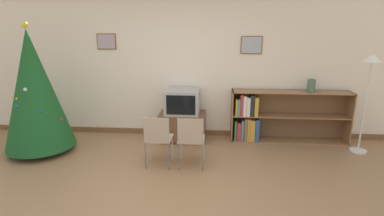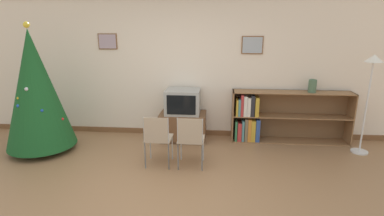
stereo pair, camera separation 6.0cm
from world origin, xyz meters
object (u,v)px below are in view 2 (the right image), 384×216
at_px(vase, 312,86).
at_px(standing_lamp, 371,79).
at_px(folding_chair_right, 191,139).
at_px(folding_chair_left, 158,138).
at_px(television, 183,102).
at_px(bookshelf, 269,117).
at_px(tv_console, 183,126).
at_px(christmas_tree, 36,90).

distance_m(vase, standing_lamp, 0.90).
relative_size(folding_chair_right, standing_lamp, 0.49).
bearing_deg(folding_chair_left, television, 77.65).
bearing_deg(bookshelf, folding_chair_right, -137.24).
distance_m(tv_console, vase, 2.46).
xyz_separation_m(tv_console, folding_chair_right, (0.25, -1.15, 0.21)).
bearing_deg(folding_chair_left, folding_chair_right, 0.00).
height_order(christmas_tree, vase, christmas_tree).
height_order(folding_chair_left, folding_chair_right, same).
bearing_deg(tv_console, folding_chair_right, -77.68).
distance_m(tv_console, television, 0.49).
distance_m(folding_chair_left, vase, 2.92).
bearing_deg(folding_chair_right, christmas_tree, 170.42).
distance_m(folding_chair_right, bookshelf, 1.85).
height_order(christmas_tree, folding_chair_left, christmas_tree).
height_order(tv_console, folding_chair_left, folding_chair_left).
height_order(bookshelf, vase, vase).
bearing_deg(vase, bookshelf, 178.33).
bearing_deg(tv_console, vase, 2.10).
bearing_deg(bookshelf, vase, -1.67).
height_order(folding_chair_right, vase, vase).
distance_m(christmas_tree, bookshelf, 4.12).
distance_m(christmas_tree, vase, 4.77).
bearing_deg(television, folding_chair_left, -102.35).
height_order(tv_console, standing_lamp, standing_lamp).
height_order(folding_chair_left, standing_lamp, standing_lamp).
relative_size(folding_chair_left, folding_chair_right, 1.00).
bearing_deg(vase, standing_lamp, -27.66).
bearing_deg(christmas_tree, folding_chair_left, -11.78).
xyz_separation_m(television, standing_lamp, (3.10, -0.32, 0.53)).
bearing_deg(vase, tv_console, -177.90).
bearing_deg(vase, christmas_tree, -170.43).
bearing_deg(television, folding_chair_right, -77.65).
bearing_deg(christmas_tree, vase, 9.57).
bearing_deg(folding_chair_right, television, 102.35).
relative_size(television, folding_chair_right, 0.77).
xyz_separation_m(christmas_tree, bookshelf, (3.99, 0.81, -0.63)).
distance_m(folding_chair_right, standing_lamp, 3.07).
distance_m(christmas_tree, folding_chair_right, 2.74).
relative_size(christmas_tree, vase, 9.19).
distance_m(tv_console, standing_lamp, 3.28).
bearing_deg(standing_lamp, folding_chair_right, -163.75).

